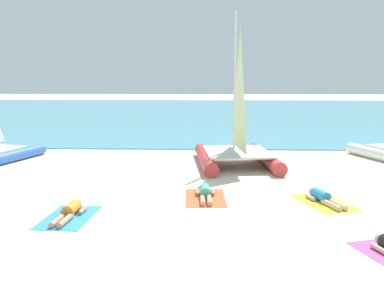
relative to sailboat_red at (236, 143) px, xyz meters
The scene contains 9 objects.
ground_plane 3.28m from the sailboat_red, 120.45° to the left, with size 120.00×120.00×0.00m, color beige.
ocean_water 23.53m from the sailboat_red, 93.91° to the left, with size 120.00×40.00×0.05m, color #4C9EB7.
sailboat_red is the anchor object (origin of this frame).
towel_leftmost 7.84m from the sailboat_red, 124.87° to the right, with size 1.10×1.90×0.01m, color #338CD8.
sunbather_leftmost 7.77m from the sailboat_red, 125.13° to the right, with size 0.57×1.57×0.30m.
towel_center_left 4.81m from the sailboat_red, 104.15° to the right, with size 1.10×1.90×0.01m, color #EA5933.
sunbather_center_left 4.72m from the sailboat_red, 104.38° to the right, with size 0.55×1.56×0.30m.
towel_center_right 5.42m from the sailboat_red, 67.38° to the right, with size 1.10×1.90×0.01m, color yellow.
sunbather_center_right 5.34m from the sailboat_red, 67.32° to the right, with size 0.84×1.54×0.30m.
Camera 1 is at (0.48, -9.34, 3.41)m, focal length 41.48 mm.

